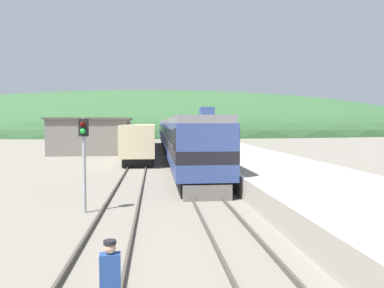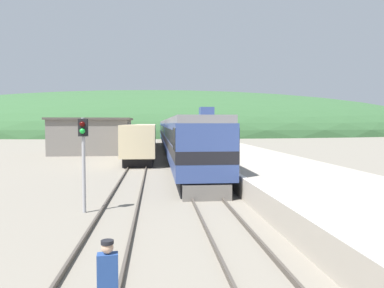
% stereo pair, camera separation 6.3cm
% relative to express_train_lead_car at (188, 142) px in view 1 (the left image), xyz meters
% --- Properties ---
extents(track_main, '(1.52, 180.00, 0.16)m').
position_rel_express_train_lead_car_xyz_m(track_main, '(0.00, 43.07, -2.14)').
color(track_main, '#4C443D').
rests_on(track_main, ground).
extents(track_siding, '(1.51, 180.00, 0.16)m').
position_rel_express_train_lead_car_xyz_m(track_siding, '(-3.93, 43.07, -2.14)').
color(track_siding, '#4C443D').
rests_on(track_siding, ground).
extents(platform, '(7.10, 140.00, 1.06)m').
position_rel_express_train_lead_car_xyz_m(platform, '(5.25, 23.07, -1.70)').
color(platform, '#ADA393').
rests_on(platform, ground).
extents(distant_hills, '(210.25, 94.61, 29.76)m').
position_rel_express_train_lead_car_xyz_m(distant_hills, '(0.00, 105.71, -2.22)').
color(distant_hills, '#335B33').
rests_on(distant_hills, ground).
extents(station_shed, '(9.39, 7.20, 4.30)m').
position_rel_express_train_lead_car_xyz_m(station_shed, '(-10.04, 17.68, -0.06)').
color(station_shed, slate).
rests_on(station_shed, ground).
extents(express_train_lead_car, '(3.04, 22.01, 4.42)m').
position_rel_express_train_lead_car_xyz_m(express_train_lead_car, '(0.00, 0.00, 0.00)').
color(express_train_lead_car, black).
rests_on(express_train_lead_car, ground).
extents(carriage_second, '(3.03, 20.64, 4.06)m').
position_rel_express_train_lead_car_xyz_m(carriage_second, '(0.00, 22.44, -0.01)').
color(carriage_second, black).
rests_on(carriage_second, ground).
extents(carriage_third, '(3.03, 20.64, 4.06)m').
position_rel_express_train_lead_car_xyz_m(carriage_third, '(0.00, 43.96, -0.01)').
color(carriage_third, black).
rests_on(carriage_third, ground).
extents(siding_train, '(2.90, 39.10, 3.51)m').
position_rel_express_train_lead_car_xyz_m(siding_train, '(-3.93, 21.52, -0.41)').
color(siding_train, black).
rests_on(siding_train, ground).
extents(signal_post_siding, '(0.36, 0.42, 3.89)m').
position_rel_express_train_lead_car_xyz_m(signal_post_siding, '(-5.33, -12.46, 0.57)').
color(signal_post_siding, '#9E9EA3').
rests_on(signal_post_siding, ground).
extents(track_worker, '(0.38, 0.25, 1.63)m').
position_rel_express_train_lead_car_xyz_m(track_worker, '(-3.24, -21.43, -1.30)').
color(track_worker, '#2D2D33').
rests_on(track_worker, ground).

